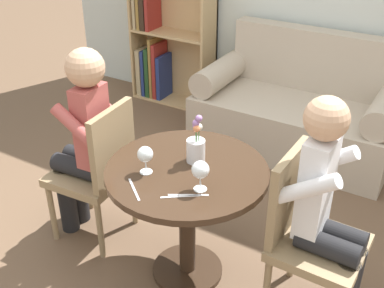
{
  "coord_description": "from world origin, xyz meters",
  "views": [
    {
      "loc": [
        1.07,
        -1.74,
        2.02
      ],
      "look_at": [
        0.0,
        0.05,
        0.82
      ],
      "focal_mm": 45.0,
      "sensor_mm": 36.0,
      "label": 1
    }
  ],
  "objects_px": {
    "flower_vase": "(196,146)",
    "bookshelf_left": "(165,38)",
    "chair_right": "(306,231)",
    "person_left": "(83,140)",
    "couch": "(297,112)",
    "wine_glass_left": "(145,155)",
    "person_right": "(329,213)",
    "chair_left": "(99,168)",
    "wine_glass_right": "(200,171)"
  },
  "relations": [
    {
      "from": "bookshelf_left",
      "to": "chair_right",
      "type": "bearing_deg",
      "value": -42.15
    },
    {
      "from": "person_left",
      "to": "chair_left",
      "type": "bearing_deg",
      "value": 92.71
    },
    {
      "from": "wine_glass_left",
      "to": "wine_glass_right",
      "type": "bearing_deg",
      "value": 1.79
    },
    {
      "from": "flower_vase",
      "to": "person_right",
      "type": "bearing_deg",
      "value": 0.48
    },
    {
      "from": "bookshelf_left",
      "to": "flower_vase",
      "type": "height_order",
      "value": "bookshelf_left"
    },
    {
      "from": "couch",
      "to": "bookshelf_left",
      "type": "relative_size",
      "value": 1.14
    },
    {
      "from": "person_right",
      "to": "wine_glass_left",
      "type": "relative_size",
      "value": 8.37
    },
    {
      "from": "person_left",
      "to": "chair_right",
      "type": "bearing_deg",
      "value": 89.83
    },
    {
      "from": "chair_left",
      "to": "flower_vase",
      "type": "bearing_deg",
      "value": 92.37
    },
    {
      "from": "person_left",
      "to": "wine_glass_left",
      "type": "distance_m",
      "value": 0.58
    },
    {
      "from": "chair_left",
      "to": "chair_right",
      "type": "distance_m",
      "value": 1.24
    },
    {
      "from": "flower_vase",
      "to": "person_left",
      "type": "bearing_deg",
      "value": -173.61
    },
    {
      "from": "bookshelf_left",
      "to": "person_right",
      "type": "distance_m",
      "value": 2.87
    },
    {
      "from": "bookshelf_left",
      "to": "person_right",
      "type": "relative_size",
      "value": 1.14
    },
    {
      "from": "couch",
      "to": "chair_right",
      "type": "bearing_deg",
      "value": -68.99
    },
    {
      "from": "bookshelf_left",
      "to": "wine_glass_right",
      "type": "distance_m",
      "value": 2.65
    },
    {
      "from": "couch",
      "to": "wine_glass_left",
      "type": "distance_m",
      "value": 1.91
    },
    {
      "from": "wine_glass_right",
      "to": "chair_left",
      "type": "bearing_deg",
      "value": 169.65
    },
    {
      "from": "couch",
      "to": "person_right",
      "type": "relative_size",
      "value": 1.3
    },
    {
      "from": "wine_glass_left",
      "to": "person_right",
      "type": "bearing_deg",
      "value": 14.49
    },
    {
      "from": "chair_left",
      "to": "person_left",
      "type": "xyz_separation_m",
      "value": [
        -0.09,
        -0.01,
        0.17
      ]
    },
    {
      "from": "couch",
      "to": "person_left",
      "type": "distance_m",
      "value": 1.87
    },
    {
      "from": "bookshelf_left",
      "to": "person_left",
      "type": "relative_size",
      "value": 1.12
    },
    {
      "from": "chair_right",
      "to": "wine_glass_right",
      "type": "distance_m",
      "value": 0.61
    },
    {
      "from": "bookshelf_left",
      "to": "person_left",
      "type": "distance_m",
      "value": 2.11
    },
    {
      "from": "couch",
      "to": "flower_vase",
      "type": "height_order",
      "value": "flower_vase"
    },
    {
      "from": "person_left",
      "to": "person_right",
      "type": "height_order",
      "value": "person_left"
    },
    {
      "from": "couch",
      "to": "flower_vase",
      "type": "relative_size",
      "value": 5.89
    },
    {
      "from": "person_right",
      "to": "bookshelf_left",
      "type": "bearing_deg",
      "value": 50.14
    },
    {
      "from": "bookshelf_left",
      "to": "wine_glass_left",
      "type": "height_order",
      "value": "bookshelf_left"
    },
    {
      "from": "couch",
      "to": "chair_right",
      "type": "height_order",
      "value": "couch"
    },
    {
      "from": "couch",
      "to": "chair_left",
      "type": "distance_m",
      "value": 1.81
    },
    {
      "from": "bookshelf_left",
      "to": "couch",
      "type": "bearing_deg",
      "value": -10.48
    },
    {
      "from": "chair_right",
      "to": "person_left",
      "type": "relative_size",
      "value": 0.74
    },
    {
      "from": "chair_left",
      "to": "wine_glass_right",
      "type": "relative_size",
      "value": 5.87
    },
    {
      "from": "bookshelf_left",
      "to": "flower_vase",
      "type": "distance_m",
      "value": 2.4
    },
    {
      "from": "bookshelf_left",
      "to": "person_right",
      "type": "xyz_separation_m",
      "value": [
        2.17,
        -1.88,
        0.03
      ]
    },
    {
      "from": "chair_right",
      "to": "flower_vase",
      "type": "relative_size",
      "value": 3.38
    },
    {
      "from": "person_left",
      "to": "wine_glass_left",
      "type": "xyz_separation_m",
      "value": [
        0.55,
        -0.14,
        0.14
      ]
    },
    {
      "from": "wine_glass_left",
      "to": "wine_glass_right",
      "type": "xyz_separation_m",
      "value": [
        0.31,
        0.01,
        0.01
      ]
    },
    {
      "from": "wine_glass_right",
      "to": "flower_vase",
      "type": "height_order",
      "value": "flower_vase"
    },
    {
      "from": "wine_glass_right",
      "to": "person_left",
      "type": "bearing_deg",
      "value": 171.36
    },
    {
      "from": "couch",
      "to": "bookshelf_left",
      "type": "height_order",
      "value": "bookshelf_left"
    },
    {
      "from": "flower_vase",
      "to": "bookshelf_left",
      "type": "bearing_deg",
      "value": 127.7
    },
    {
      "from": "person_left",
      "to": "wine_glass_left",
      "type": "height_order",
      "value": "person_left"
    },
    {
      "from": "bookshelf_left",
      "to": "chair_left",
      "type": "distance_m",
      "value": 2.14
    },
    {
      "from": "couch",
      "to": "person_right",
      "type": "distance_m",
      "value": 1.79
    },
    {
      "from": "couch",
      "to": "chair_right",
      "type": "xyz_separation_m",
      "value": [
        0.62,
        -1.61,
        0.18
      ]
    },
    {
      "from": "person_left",
      "to": "bookshelf_left",
      "type": "bearing_deg",
      "value": -163.05
    },
    {
      "from": "chair_left",
      "to": "wine_glass_left",
      "type": "height_order",
      "value": "chair_left"
    }
  ]
}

